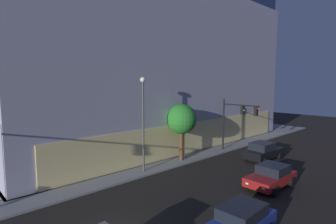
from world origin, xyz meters
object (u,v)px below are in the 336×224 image
(car_red, at_px, (271,176))
(car_black, at_px, (263,151))
(street_lamp_sidewalk, at_px, (143,113))
(modern_building, at_px, (129,64))
(car_blue, at_px, (239,223))
(sidewalk_tree, at_px, (181,119))
(traffic_light_far_corner, at_px, (237,116))

(car_red, xyz_separation_m, car_black, (5.87, 3.67, 0.08))
(street_lamp_sidewalk, height_order, car_black, street_lamp_sidewalk)
(modern_building, xyz_separation_m, car_black, (2.67, -18.52, -9.16))
(street_lamp_sidewalk, bearing_deg, car_red, -60.58)
(street_lamp_sidewalk, xyz_separation_m, car_blue, (-2.45, -10.63, -4.22))
(car_blue, bearing_deg, car_black, 23.27)
(sidewalk_tree, xyz_separation_m, car_blue, (-7.04, -10.74, -3.22))
(modern_building, bearing_deg, car_red, -98.20)
(traffic_light_far_corner, distance_m, sidewalk_tree, 6.64)
(car_blue, xyz_separation_m, car_red, (7.32, 2.00, -0.01))
(car_blue, distance_m, car_red, 7.58)
(car_blue, bearing_deg, street_lamp_sidewalk, 77.02)
(modern_building, height_order, car_black, modern_building)
(modern_building, height_order, sidewalk_tree, modern_building)
(car_red, bearing_deg, car_black, 32.02)
(traffic_light_far_corner, xyz_separation_m, car_black, (-0.22, -3.18, -3.14))
(traffic_light_far_corner, distance_m, street_lamp_sidewalk, 11.15)
(traffic_light_far_corner, height_order, street_lamp_sidewalk, street_lamp_sidewalk)
(modern_building, distance_m, traffic_light_far_corner, 16.73)
(traffic_light_far_corner, height_order, car_blue, traffic_light_far_corner)
(car_black, bearing_deg, car_blue, -156.73)
(sidewalk_tree, height_order, car_blue, sidewalk_tree)
(traffic_light_far_corner, distance_m, car_blue, 16.38)
(modern_building, distance_m, street_lamp_sidewalk, 16.55)
(sidewalk_tree, xyz_separation_m, car_black, (6.14, -5.08, -3.15))
(traffic_light_far_corner, bearing_deg, car_black, -94.03)
(modern_building, bearing_deg, traffic_light_far_corner, -79.32)
(sidewalk_tree, relative_size, car_red, 1.25)
(sidewalk_tree, distance_m, car_blue, 13.24)
(car_blue, xyz_separation_m, car_black, (13.18, 5.67, 0.06))
(sidewalk_tree, xyz_separation_m, car_red, (0.27, -8.74, -3.23))
(traffic_light_far_corner, xyz_separation_m, car_blue, (-13.41, -8.85, -3.20))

